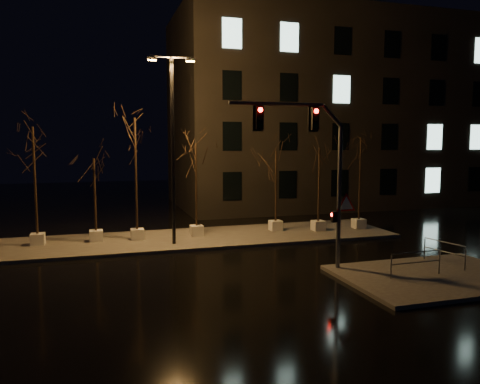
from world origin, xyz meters
name	(u,v)px	position (x,y,z in m)	size (l,w,h in m)	color
ground	(219,270)	(0.00, 0.00, 0.00)	(90.00, 90.00, 0.00)	black
median	(191,239)	(0.00, 6.00, 0.07)	(22.00, 5.00, 0.15)	#4A4642
sidewalk_corner	(434,277)	(7.50, -3.50, 0.07)	(7.00, 5.00, 0.15)	#4A4642
building	(327,113)	(14.00, 18.00, 7.50)	(25.00, 12.00, 15.00)	black
tree_0	(34,153)	(-7.47, 6.50, 4.60)	(1.80, 1.80, 5.87)	silver
tree_1	(94,177)	(-4.73, 6.54, 3.41)	(1.80, 1.80, 4.29)	silver
tree_2	(135,145)	(-2.71, 6.32, 4.98)	(1.80, 1.80, 6.37)	silver
tree_3	(196,164)	(0.41, 6.42, 3.99)	(1.80, 1.80, 5.06)	silver
tree_4	(276,169)	(5.01, 6.60, 3.64)	(1.80, 1.80, 4.60)	silver
tree_5	(319,166)	(7.30, 5.86, 3.78)	(1.80, 1.80, 4.79)	silver
tree_6	(360,158)	(9.85, 5.76, 4.23)	(1.80, 1.80, 5.38)	silver
traffic_signal_mast	(316,162)	(3.45, -1.52, 4.39)	(5.29, 0.24, 6.45)	#595C60
streetlight_main	(173,137)	(-1.06, 4.81, 5.36)	(2.26, 0.48, 9.04)	black
guard_rail_a	(416,260)	(6.66, -3.48, 0.77)	(2.20, 0.08, 0.95)	#595C60
guard_rail_b	(444,250)	(8.88, -2.37, 0.77)	(0.40, 1.99, 0.95)	#595C60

